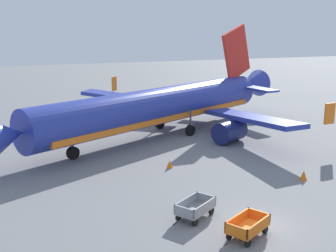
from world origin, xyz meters
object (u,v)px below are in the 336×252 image
airplane (165,106)px  traffic_cone_mid_apron (304,175)px  baggage_cart_second_in_row (195,208)px  baggage_cart_nearest (248,226)px  traffic_cone_near_plane (170,164)px

airplane → traffic_cone_mid_apron: (4.82, -16.30, -2.70)m
baggage_cart_second_in_row → traffic_cone_mid_apron: bearing=16.1°
airplane → baggage_cart_second_in_row: bearing=-105.3°
airplane → traffic_cone_mid_apron: 17.21m
baggage_cart_nearest → traffic_cone_mid_apron: (8.42, 6.05, -0.24)m
baggage_cart_second_in_row → traffic_cone_near_plane: baggage_cart_second_in_row is taller
airplane → traffic_cone_mid_apron: size_ratio=49.08×
baggage_cart_second_in_row → traffic_cone_mid_apron: baggage_cart_second_in_row is taller
traffic_cone_mid_apron → baggage_cart_second_in_row: bearing=-163.9°
baggage_cart_second_in_row → traffic_cone_mid_apron: size_ratio=4.70×
airplane → baggage_cart_second_in_row: size_ratio=10.44×
traffic_cone_mid_apron → airplane: bearing=106.5°
traffic_cone_near_plane → traffic_cone_mid_apron: (8.25, -6.07, 0.04)m
airplane → baggage_cart_second_in_row: (-5.26, -19.21, -2.45)m
baggage_cart_second_in_row → traffic_cone_near_plane: 9.17m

